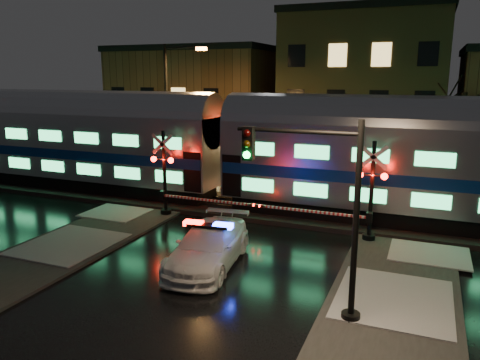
% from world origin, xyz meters
% --- Properties ---
extents(ground, '(120.00, 120.00, 0.00)m').
position_xyz_m(ground, '(0.00, 0.00, 0.00)').
color(ground, black).
rests_on(ground, ground).
extents(ballast, '(90.00, 4.20, 0.24)m').
position_xyz_m(ballast, '(0.00, 5.00, 0.12)').
color(ballast, black).
rests_on(ballast, ground).
extents(sidewalk_left, '(4.00, 20.00, 0.12)m').
position_xyz_m(sidewalk_left, '(-6.50, -6.00, 0.06)').
color(sidewalk_left, '#2D2D2D').
rests_on(sidewalk_left, ground).
extents(sidewalk_right, '(4.00, 20.00, 0.12)m').
position_xyz_m(sidewalk_right, '(6.50, -6.00, 0.06)').
color(sidewalk_right, '#2D2D2D').
rests_on(sidewalk_right, ground).
extents(building_left, '(14.00, 10.00, 9.00)m').
position_xyz_m(building_left, '(-13.00, 22.00, 4.50)').
color(building_left, brown).
rests_on(building_left, ground).
extents(building_mid, '(12.00, 11.00, 11.50)m').
position_xyz_m(building_mid, '(2.00, 22.50, 5.75)').
color(building_mid, brown).
rests_on(building_mid, ground).
extents(train, '(51.00, 3.12, 5.92)m').
position_xyz_m(train, '(-2.96, 5.00, 3.38)').
color(train, black).
rests_on(train, ballast).
extents(police_car, '(2.78, 5.54, 1.72)m').
position_xyz_m(police_car, '(-0.22, -2.54, 0.78)').
color(police_car, white).
rests_on(police_car, ground).
extents(crossing_signal_right, '(6.20, 0.67, 4.39)m').
position_xyz_m(crossing_signal_right, '(4.70, 2.31, 1.82)').
color(crossing_signal_right, black).
rests_on(crossing_signal_right, ground).
extents(crossing_signal_left, '(6.16, 0.67, 4.36)m').
position_xyz_m(crossing_signal_left, '(-4.70, 2.31, 1.81)').
color(crossing_signal_left, black).
rests_on(crossing_signal_left, ground).
extents(traffic_light, '(3.82, 0.69, 5.90)m').
position_xyz_m(traffic_light, '(4.50, -4.76, 3.14)').
color(traffic_light, black).
rests_on(traffic_light, ground).
extents(streetlight, '(2.98, 0.31, 8.93)m').
position_xyz_m(streetlight, '(-8.44, 9.00, 5.15)').
color(streetlight, black).
rests_on(streetlight, ground).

